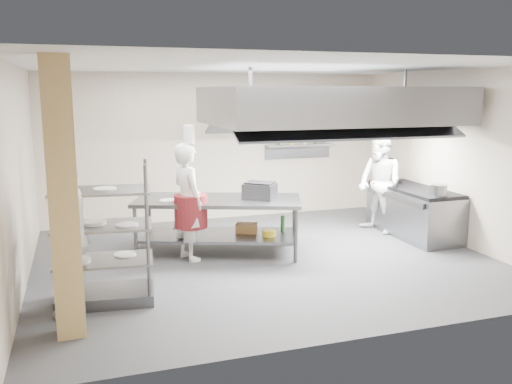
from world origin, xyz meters
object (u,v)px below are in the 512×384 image
object	(u,v)px
chef_line	(380,183)
pass_rack	(103,234)
island	(218,226)
chef_head	(188,202)
chef_plating	(70,237)
stockpot	(439,190)
cooking_range	(413,213)
griddle	(260,191)

from	to	relation	value
chef_line	pass_rack	bearing A→B (deg)	-79.78
island	chef_head	bearing A→B (deg)	-139.61
chef_head	chef_plating	xyz separation A→B (m)	(-1.74, -1.66, 0.02)
chef_plating	chef_line	bearing A→B (deg)	116.65
pass_rack	chef_plating	size ratio (longest dim) A/B	0.94
chef_plating	stockpot	xyz separation A→B (m)	(5.89, 0.99, 0.05)
cooking_range	stockpot	size ratio (longest dim) A/B	7.37
chef_plating	pass_rack	bearing A→B (deg)	127.51
island	chef_head	xyz separation A→B (m)	(-0.54, -0.19, 0.47)
pass_rack	griddle	distance (m)	2.92
cooking_range	chef_plating	world-z (taller)	chef_plating
pass_rack	cooking_range	size ratio (longest dim) A/B	0.89
griddle	chef_head	bearing A→B (deg)	-140.86
island	chef_head	distance (m)	0.74
pass_rack	chef_head	xyz separation A→B (m)	(1.35, 1.42, 0.04)
island	stockpot	distance (m)	3.75
chef_head	stockpot	bearing A→B (deg)	-116.12
pass_rack	griddle	size ratio (longest dim) A/B	3.59
island	griddle	bearing A→B (deg)	5.99
chef_plating	griddle	bearing A→B (deg)	124.68
chef_plating	chef_head	bearing A→B (deg)	138.61
pass_rack	cooking_range	distance (m)	5.79
cooking_range	chef_plating	xyz separation A→B (m)	(-5.95, -1.78, 0.53)
chef_line	chef_plating	world-z (taller)	chef_plating
island	stockpot	xyz separation A→B (m)	(3.61, -0.86, 0.54)
chef_head	griddle	world-z (taller)	chef_head
cooking_range	griddle	distance (m)	3.08
griddle	island	bearing A→B (deg)	-156.54
chef_head	griddle	size ratio (longest dim) A/B	3.75
chef_line	stockpot	size ratio (longest dim) A/B	6.90
cooking_range	chef_line	distance (m)	0.82
island	chef_plating	world-z (taller)	chef_plating
chef_plating	griddle	distance (m)	3.38
griddle	stockpot	distance (m)	3.04
cooking_range	island	bearing A→B (deg)	178.83
pass_rack	stockpot	size ratio (longest dim) A/B	6.54
pass_rack	stockpot	world-z (taller)	pass_rack
chef_head	chef_plating	size ratio (longest dim) A/B	0.98
chef_line	stockpot	distance (m)	1.27
pass_rack	chef_line	size ratio (longest dim) A/B	0.95
island	cooking_range	xyz separation A→B (m)	(3.68, -0.07, -0.04)
island	chef_line	world-z (taller)	chef_line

